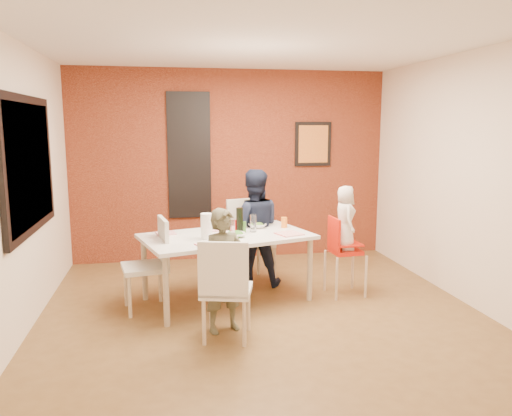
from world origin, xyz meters
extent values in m
plane|color=brown|center=(0.00, 0.00, 0.00)|extent=(4.50, 4.50, 0.00)
cube|color=white|center=(0.00, 0.00, 2.70)|extent=(4.50, 4.50, 0.02)
cube|color=#F2E0C8|center=(0.00, 2.25, 1.35)|extent=(4.50, 0.02, 2.70)
cube|color=#F2E0C8|center=(0.00, -2.25, 1.35)|extent=(4.50, 0.02, 2.70)
cube|color=#F2E0C8|center=(-2.25, 0.00, 1.35)|extent=(0.02, 4.50, 2.70)
cube|color=#F2E0C8|center=(2.25, 0.00, 1.35)|extent=(0.02, 4.50, 2.70)
cube|color=maroon|center=(0.00, 2.23, 1.35)|extent=(4.50, 0.02, 2.70)
cube|color=black|center=(-2.22, 0.20, 1.55)|extent=(0.05, 1.70, 1.30)
cube|color=black|center=(-2.21, 0.20, 1.55)|extent=(0.02, 1.55, 1.15)
cube|color=silver|center=(-0.60, 2.21, 1.50)|extent=(0.55, 0.03, 1.70)
cube|color=black|center=(-0.60, 2.21, 1.50)|extent=(0.60, 0.03, 1.76)
cube|color=black|center=(1.20, 2.21, 1.65)|extent=(0.54, 0.03, 0.64)
cube|color=orange|center=(1.20, 2.19, 1.65)|extent=(0.44, 0.01, 0.54)
cube|color=white|center=(-0.30, 0.43, 0.72)|extent=(1.99, 1.44, 0.04)
cylinder|color=tan|center=(-0.97, -0.20, 0.35)|extent=(0.06, 0.06, 0.70)
cylinder|color=tan|center=(-1.20, 0.60, 0.35)|extent=(0.06, 0.06, 0.70)
cylinder|color=tan|center=(0.59, 0.25, 0.35)|extent=(0.06, 0.06, 0.70)
cylinder|color=tan|center=(0.36, 1.05, 0.35)|extent=(0.06, 0.06, 0.70)
cube|color=silver|center=(-0.43, -0.56, 0.45)|extent=(0.54, 0.54, 0.05)
cube|color=silver|center=(-0.48, -0.75, 0.70)|extent=(0.43, 0.15, 0.50)
cylinder|color=#C6B093|center=(-0.21, -0.43, 0.21)|extent=(0.04, 0.04, 0.43)
cylinder|color=#C6B093|center=(-0.30, -0.78, 0.21)|extent=(0.04, 0.04, 0.43)
cylinder|color=#C6B093|center=(-0.55, -0.34, 0.21)|extent=(0.04, 0.04, 0.43)
cylinder|color=#C6B093|center=(-0.65, -0.68, 0.21)|extent=(0.04, 0.04, 0.43)
cube|color=silver|center=(0.08, 1.07, 0.48)|extent=(0.57, 0.57, 0.05)
cube|color=silver|center=(0.03, 1.27, 0.74)|extent=(0.46, 0.16, 0.53)
cylinder|color=#BFB08E|center=(-0.06, 0.83, 0.23)|extent=(0.04, 0.04, 0.46)
cylinder|color=#BFB08E|center=(-0.15, 1.20, 0.23)|extent=(0.04, 0.04, 0.46)
cylinder|color=#BFB08E|center=(0.31, 0.93, 0.23)|extent=(0.04, 0.04, 0.46)
cylinder|color=#BFB08E|center=(0.22, 1.30, 0.23)|extent=(0.04, 0.04, 0.46)
cube|color=silver|center=(-1.18, 0.30, 0.46)|extent=(0.52, 0.52, 0.05)
cube|color=silver|center=(-0.98, 0.33, 0.71)|extent=(0.12, 0.45, 0.51)
cylinder|color=beige|center=(-1.39, 0.44, 0.22)|extent=(0.04, 0.04, 0.44)
cylinder|color=beige|center=(-1.03, 0.51, 0.22)|extent=(0.04, 0.04, 0.44)
cylinder|color=beige|center=(-1.33, 0.08, 0.22)|extent=(0.04, 0.04, 0.44)
cylinder|color=beige|center=(-0.97, 0.15, 0.22)|extent=(0.04, 0.04, 0.44)
cube|color=red|center=(1.05, 0.38, 0.51)|extent=(0.33, 0.33, 0.05)
cube|color=red|center=(0.90, 0.37, 0.72)|extent=(0.05, 0.32, 0.37)
cube|color=red|center=(1.05, 0.38, 0.60)|extent=(0.33, 0.33, 0.02)
cylinder|color=#C3AB91|center=(1.24, 0.22, 0.24)|extent=(0.03, 0.03, 0.49)
cylinder|color=#C3AB91|center=(0.89, 0.19, 0.24)|extent=(0.03, 0.03, 0.49)
cylinder|color=#C3AB91|center=(1.22, 0.57, 0.24)|extent=(0.03, 0.03, 0.49)
cylinder|color=#C3AB91|center=(0.87, 0.55, 0.24)|extent=(0.03, 0.03, 0.49)
imported|color=#524F3A|center=(-0.43, -0.40, 0.59)|extent=(0.50, 0.41, 1.17)
imported|color=black|center=(0.08, 0.91, 0.71)|extent=(0.74, 0.61, 1.41)
imported|color=silver|center=(1.03, 0.38, 0.89)|extent=(0.25, 0.37, 0.73)
cube|color=white|center=(-0.53, -0.03, 0.75)|extent=(0.30, 0.30, 0.01)
cube|color=white|center=(-0.36, 0.73, 0.75)|extent=(0.30, 0.30, 0.01)
cube|color=white|center=(0.37, 0.32, 0.75)|extent=(0.31, 0.31, 0.01)
cube|color=white|center=(-0.95, 0.60, 0.75)|extent=(0.24, 0.24, 0.01)
imported|color=white|center=(-0.21, 0.30, 0.77)|extent=(0.22, 0.22, 0.05)
imported|color=silver|center=(0.09, 0.73, 0.77)|extent=(0.22, 0.22, 0.05)
cylinder|color=black|center=(-0.15, 0.48, 0.89)|extent=(0.08, 0.08, 0.28)
cylinder|color=white|center=(-0.29, 0.15, 0.85)|extent=(0.07, 0.07, 0.21)
cylinder|color=silver|center=(0.01, 0.52, 0.84)|extent=(0.07, 0.07, 0.20)
cylinder|color=white|center=(-0.53, 0.27, 0.88)|extent=(0.12, 0.12, 0.27)
cylinder|color=red|center=(-0.21, 0.49, 0.82)|extent=(0.04, 0.04, 0.15)
cylinder|color=#376D24|center=(-0.10, 0.44, 0.81)|extent=(0.03, 0.03, 0.14)
cylinder|color=brown|center=(-0.23, 0.50, 0.81)|extent=(0.04, 0.04, 0.14)
cylinder|color=orange|center=(0.41, 0.69, 0.80)|extent=(0.07, 0.07, 0.12)
camera|label=1|loc=(-0.95, -4.85, 1.92)|focal=35.00mm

